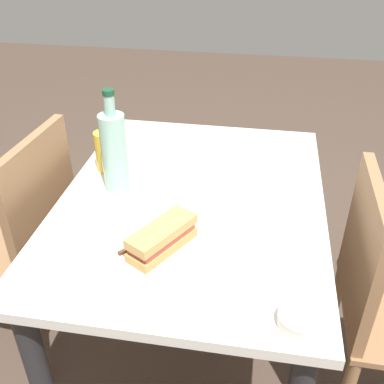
{
  "coord_description": "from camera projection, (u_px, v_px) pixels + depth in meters",
  "views": [
    {
      "loc": [
        -1.12,
        -0.19,
        1.48
      ],
      "look_at": [
        0.0,
        0.0,
        0.74
      ],
      "focal_mm": 42.62,
      "sensor_mm": 36.0,
      "label": 1
    }
  ],
  "objects": [
    {
      "name": "chair_far",
      "position": [
        23.0,
        234.0,
        1.56
      ],
      "size": [
        0.43,
        0.43,
        0.88
      ],
      "color": "#936B47",
      "rests_on": "ground"
    },
    {
      "name": "plate_near",
      "position": [
        163.0,
        251.0,
        1.15
      ],
      "size": [
        0.22,
        0.22,
        0.01
      ],
      "primitive_type": "cylinder",
      "color": "silver",
      "rests_on": "dining_table"
    },
    {
      "name": "beer_glass",
      "position": [
        106.0,
        151.0,
        1.47
      ],
      "size": [
        0.07,
        0.07,
        0.13
      ],
      "primitive_type": "cylinder",
      "color": "gold",
      "rests_on": "dining_table"
    },
    {
      "name": "dining_table",
      "position": [
        192.0,
        229.0,
        1.43
      ],
      "size": [
        1.03,
        0.78,
        0.72
      ],
      "color": "silver",
      "rests_on": "ground"
    },
    {
      "name": "knife_near",
      "position": [
        145.0,
        241.0,
        1.16
      ],
      "size": [
        0.14,
        0.13,
        0.01
      ],
      "color": "silver",
      "rests_on": "plate_near"
    },
    {
      "name": "olive_bowl",
      "position": [
        301.0,
        319.0,
        0.95
      ],
      "size": [
        0.1,
        0.1,
        0.03
      ],
      "primitive_type": "cylinder",
      "color": "silver",
      "rests_on": "dining_table"
    },
    {
      "name": "paper_napkin",
      "position": [
        264.0,
        144.0,
        1.65
      ],
      "size": [
        0.18,
        0.18,
        0.0
      ],
      "primitive_type": "cube",
      "rotation": [
        0.0,
        0.0,
        -0.31
      ],
      "color": "white",
      "rests_on": "dining_table"
    },
    {
      "name": "baguette_sandwich_near",
      "position": [
        162.0,
        238.0,
        1.12
      ],
      "size": [
        0.2,
        0.16,
        0.07
      ],
      "color": "tan",
      "rests_on": "plate_near"
    },
    {
      "name": "ground_plane",
      "position": [
        192.0,
        353.0,
        1.76
      ],
      "size": [
        8.0,
        8.0,
        0.0
      ],
      "primitive_type": "plane",
      "color": "#47382D"
    },
    {
      "name": "water_bottle",
      "position": [
        114.0,
        151.0,
        1.34
      ],
      "size": [
        0.08,
        0.08,
        0.32
      ],
      "color": "#99C6B7",
      "rests_on": "dining_table"
    }
  ]
}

